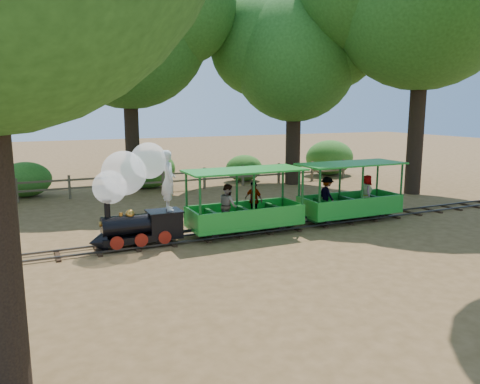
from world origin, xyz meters
name	(u,v)px	position (x,y,z in m)	size (l,w,h in m)	color
ground	(264,231)	(0.00, 0.00, 0.00)	(90.00, 90.00, 0.00)	olive
track	(264,229)	(0.00, 0.00, 0.07)	(22.00, 1.00, 0.10)	#3F3D3A
locomotive	(134,188)	(-3.95, 0.07, 1.65)	(2.53, 1.19, 2.91)	black
carriage_front	(243,208)	(-0.73, -0.01, 0.79)	(3.60, 1.47, 1.87)	green
carriage_rear	(348,198)	(3.16, 0.01, 0.79)	(3.60, 1.47, 1.87)	green
oak_nc	(126,17)	(-2.04, 9.60, 7.74)	(9.20, 8.09, 11.04)	#2D2116
oak_ne	(293,52)	(5.47, 7.58, 6.40)	(7.56, 6.65, 9.12)	#2D2116
fence	(184,178)	(0.00, 8.00, 0.58)	(18.10, 0.10, 1.00)	brown
shrub_west	(25,179)	(-6.66, 9.30, 0.75)	(2.16, 1.67, 1.50)	#2D6B1E
shrub_mid_w	(148,169)	(-1.35, 9.30, 0.90)	(2.60, 2.00, 1.80)	#2D6B1E
shrub_mid_e	(244,168)	(3.67, 9.30, 0.68)	(1.96, 1.51, 1.36)	#2D6B1E
shrub_east	(330,158)	(9.00, 9.30, 0.98)	(2.84, 2.18, 1.96)	#2D6B1E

